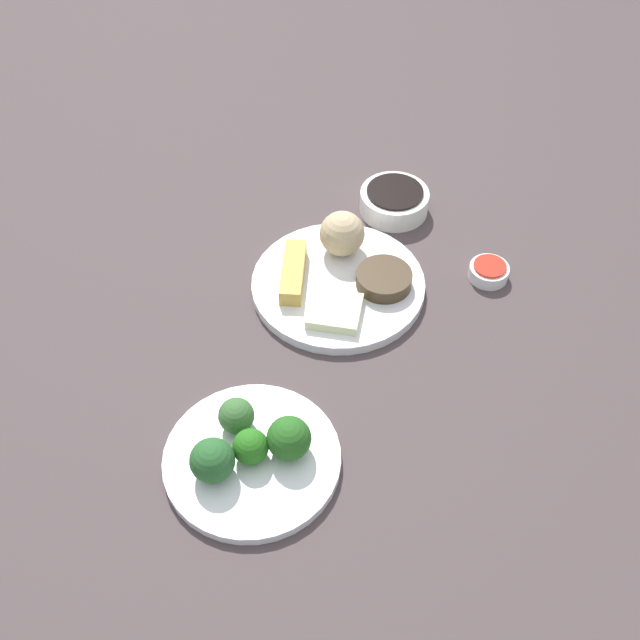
# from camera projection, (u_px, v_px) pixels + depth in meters

# --- Properties ---
(tabletop) EXTENTS (2.20, 2.20, 0.02)m
(tabletop) POSITION_uv_depth(u_px,v_px,m) (363.00, 313.00, 1.15)
(tabletop) COLOR #463A3C
(tabletop) RESTS_ON ground
(main_plate) EXTENTS (0.26, 0.26, 0.02)m
(main_plate) POSITION_uv_depth(u_px,v_px,m) (337.00, 285.00, 1.17)
(main_plate) COLOR white
(main_plate) RESTS_ON tabletop
(rice_scoop) EXTENTS (0.07, 0.07, 0.07)m
(rice_scoop) POSITION_uv_depth(u_px,v_px,m) (341.00, 234.00, 1.18)
(rice_scoop) COLOR tan
(rice_scoop) RESTS_ON main_plate
(spring_roll) EXTENTS (0.11, 0.03, 0.03)m
(spring_roll) POSITION_uv_depth(u_px,v_px,m) (292.00, 272.00, 1.15)
(spring_roll) COLOR gold
(spring_roll) RESTS_ON main_plate
(crab_rangoon_wonton) EXTENTS (0.08, 0.08, 0.02)m
(crab_rangoon_wonton) POSITION_uv_depth(u_px,v_px,m) (334.00, 311.00, 1.11)
(crab_rangoon_wonton) COLOR beige
(crab_rangoon_wonton) RESTS_ON main_plate
(stir_fry_heap) EXTENTS (0.08, 0.08, 0.02)m
(stir_fry_heap) POSITION_uv_depth(u_px,v_px,m) (383.00, 279.00, 1.15)
(stir_fry_heap) COLOR #3F301E
(stir_fry_heap) RESTS_ON main_plate
(broccoli_plate) EXTENTS (0.22, 0.22, 0.01)m
(broccoli_plate) POSITION_uv_depth(u_px,v_px,m) (251.00, 459.00, 0.97)
(broccoli_plate) COLOR white
(broccoli_plate) RESTS_ON tabletop
(broccoli_floret_0) EXTENTS (0.04, 0.04, 0.04)m
(broccoli_floret_0) POSITION_uv_depth(u_px,v_px,m) (250.00, 447.00, 0.95)
(broccoli_floret_0) COLOR #266A1B
(broccoli_floret_0) RESTS_ON broccoli_plate
(broccoli_floret_1) EXTENTS (0.06, 0.06, 0.06)m
(broccoli_floret_1) POSITION_uv_depth(u_px,v_px,m) (288.00, 438.00, 0.95)
(broccoli_floret_1) COLOR #265F1E
(broccoli_floret_1) RESTS_ON broccoli_plate
(broccoli_floret_2) EXTENTS (0.05, 0.05, 0.05)m
(broccoli_floret_2) POSITION_uv_depth(u_px,v_px,m) (235.00, 415.00, 0.98)
(broccoli_floret_2) COLOR #396832
(broccoli_floret_2) RESTS_ON broccoli_plate
(broccoli_floret_3) EXTENTS (0.06, 0.06, 0.06)m
(broccoli_floret_3) POSITION_uv_depth(u_px,v_px,m) (211.00, 460.00, 0.93)
(broccoli_floret_3) COLOR #275C2B
(broccoli_floret_3) RESTS_ON broccoli_plate
(soy_sauce_bowl) EXTENTS (0.11, 0.11, 0.04)m
(soy_sauce_bowl) POSITION_uv_depth(u_px,v_px,m) (393.00, 202.00, 1.28)
(soy_sauce_bowl) COLOR white
(soy_sauce_bowl) RESTS_ON tabletop
(soy_sauce_bowl_liquid) EXTENTS (0.09, 0.09, 0.00)m
(soy_sauce_bowl_liquid) POSITION_uv_depth(u_px,v_px,m) (394.00, 192.00, 1.26)
(soy_sauce_bowl_liquid) COLOR black
(soy_sauce_bowl_liquid) RESTS_ON soy_sauce_bowl
(sauce_ramekin_sweet_and_sour) EXTENTS (0.06, 0.06, 0.02)m
(sauce_ramekin_sweet_and_sour) POSITION_uv_depth(u_px,v_px,m) (488.00, 272.00, 1.18)
(sauce_ramekin_sweet_and_sour) COLOR white
(sauce_ramekin_sweet_and_sour) RESTS_ON tabletop
(sauce_ramekin_sweet_and_sour_liquid) EXTENTS (0.05, 0.05, 0.00)m
(sauce_ramekin_sweet_and_sour_liquid) POSITION_uv_depth(u_px,v_px,m) (489.00, 266.00, 1.17)
(sauce_ramekin_sweet_and_sour_liquid) COLOR red
(sauce_ramekin_sweet_and_sour_liquid) RESTS_ON sauce_ramekin_sweet_and_sour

